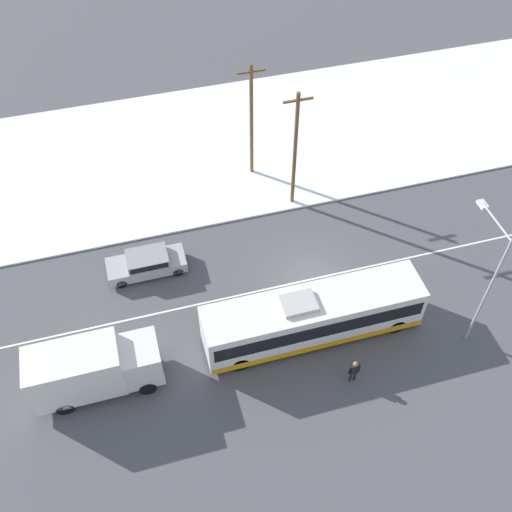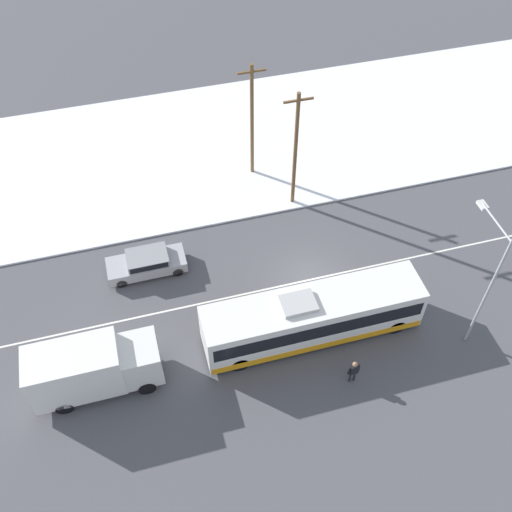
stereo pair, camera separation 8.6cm
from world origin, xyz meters
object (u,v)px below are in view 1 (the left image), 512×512
at_px(utility_pole_roadside, 295,150).
at_px(utility_pole_snowlot, 251,120).
at_px(city_bus, 313,316).
at_px(box_truck, 92,369).
at_px(streetlamp, 487,272).
at_px(sedan_car, 147,263).
at_px(pedestrian_at_stop, 354,370).

height_order(utility_pole_roadside, utility_pole_snowlot, utility_pole_roadside).
bearing_deg(city_bus, box_truck, -179.08).
bearing_deg(utility_pole_snowlot, box_truck, -130.68).
relative_size(city_bus, utility_pole_roadside, 1.40).
relative_size(streetlamp, utility_pole_snowlot, 0.95).
bearing_deg(streetlamp, utility_pole_roadside, 115.61).
bearing_deg(sedan_car, utility_pole_roadside, -161.69).
bearing_deg(sedan_car, utility_pole_snowlot, -140.18).
height_order(city_bus, pedestrian_at_stop, city_bus).
height_order(box_truck, utility_pole_snowlot, utility_pole_snowlot).
xyz_separation_m(pedestrian_at_stop, utility_pole_snowlot, (-0.70, 17.09, 3.34)).
height_order(city_bus, utility_pole_snowlot, utility_pole_snowlot).
height_order(pedestrian_at_stop, streetlamp, streetlamp).
relative_size(box_truck, utility_pole_snowlot, 0.76).
bearing_deg(sedan_car, streetlamp, 150.89).
xyz_separation_m(box_truck, pedestrian_at_stop, (12.68, -3.16, -0.73)).
bearing_deg(city_bus, utility_pole_snowlot, 88.38).
distance_m(pedestrian_at_stop, utility_pole_roadside, 13.94).
height_order(city_bus, sedan_car, city_bus).
height_order(box_truck, sedan_car, box_truck).
relative_size(city_bus, box_truck, 1.84).
relative_size(sedan_car, utility_pole_snowlot, 0.55).
bearing_deg(pedestrian_at_stop, streetlamp, 10.34).
distance_m(box_truck, sedan_car, 7.95).
distance_m(city_bus, box_truck, 11.59).
xyz_separation_m(city_bus, box_truck, (-11.59, -0.19, 0.24)).
bearing_deg(box_truck, utility_pole_roadside, 36.93).
bearing_deg(utility_pole_roadside, sedan_car, -161.69).
bearing_deg(pedestrian_at_stop, box_truck, 166.02).
xyz_separation_m(box_truck, utility_pole_roadside, (13.75, 10.34, 2.63)).
relative_size(city_bus, pedestrian_at_stop, 6.86).
xyz_separation_m(pedestrian_at_stop, streetlamp, (6.93, 1.26, 4.00)).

